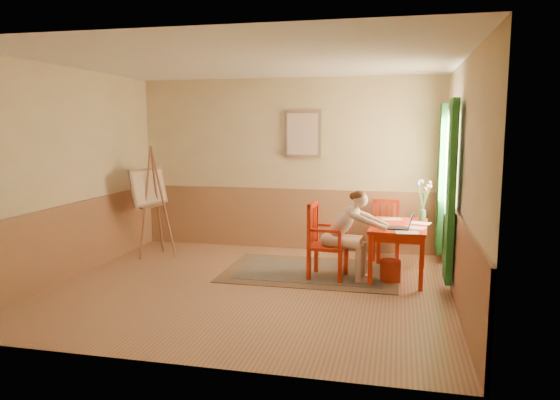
% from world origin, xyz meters
% --- Properties ---
extents(room, '(5.04, 4.54, 2.84)m').
position_xyz_m(room, '(0.00, 0.00, 1.40)').
color(room, tan).
rests_on(room, ground).
extents(wainscot, '(5.00, 4.50, 1.00)m').
position_xyz_m(wainscot, '(0.00, 0.80, 0.50)').
color(wainscot, '#B17A53').
rests_on(wainscot, room).
extents(window, '(0.12, 2.01, 2.20)m').
position_xyz_m(window, '(2.42, 1.10, 1.35)').
color(window, white).
rests_on(window, room).
extents(wall_portrait, '(0.60, 0.05, 0.76)m').
position_xyz_m(wall_portrait, '(0.25, 2.20, 1.90)').
color(wall_portrait, '#8D6C53').
rests_on(wall_portrait, room).
extents(rug, '(2.40, 1.61, 0.02)m').
position_xyz_m(rug, '(0.63, 0.86, 0.01)').
color(rug, '#8C7251').
rests_on(rug, room).
extents(table, '(0.79, 1.24, 0.72)m').
position_xyz_m(table, '(1.81, 0.88, 0.63)').
color(table, red).
rests_on(table, room).
extents(chair_left, '(0.51, 0.49, 1.02)m').
position_xyz_m(chair_left, '(0.84, 0.61, 0.51)').
color(chair_left, red).
rests_on(chair_left, room).
extents(chair_back, '(0.41, 0.43, 0.90)m').
position_xyz_m(chair_back, '(1.62, 1.85, 0.45)').
color(chair_back, red).
rests_on(chair_back, room).
extents(figure, '(0.91, 0.42, 1.21)m').
position_xyz_m(figure, '(1.15, 0.58, 0.67)').
color(figure, beige).
rests_on(figure, room).
extents(laptop, '(0.38, 0.24, 0.22)m').
position_xyz_m(laptop, '(1.83, 0.59, 0.76)').
color(laptop, '#1E2338').
rests_on(laptop, table).
extents(papers, '(0.70, 1.18, 0.00)m').
position_xyz_m(papers, '(1.92, 0.84, 0.72)').
color(papers, white).
rests_on(papers, table).
extents(vase, '(0.24, 0.29, 0.58)m').
position_xyz_m(vase, '(2.13, 1.30, 0.98)').
color(vase, '#3F724C').
rests_on(vase, table).
extents(wastebasket, '(0.30, 0.30, 0.29)m').
position_xyz_m(wastebasket, '(1.71, 0.63, 0.14)').
color(wastebasket, '#9E2C14').
rests_on(wastebasket, room).
extents(easel, '(0.65, 0.77, 1.73)m').
position_xyz_m(easel, '(-1.97, 1.24, 1.02)').
color(easel, '#935736').
rests_on(easel, room).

